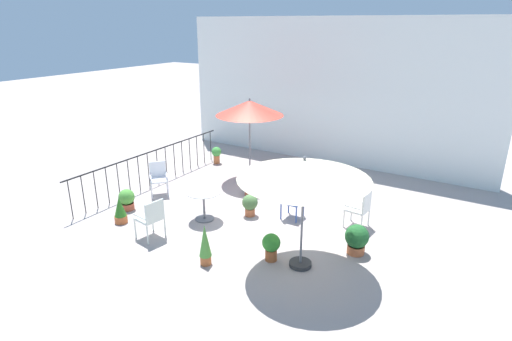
{
  "coord_description": "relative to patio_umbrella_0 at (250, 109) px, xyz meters",
  "views": [
    {
      "loc": [
        5.25,
        -8.2,
        4.52
      ],
      "look_at": [
        0.0,
        0.23,
        0.99
      ],
      "focal_mm": 29.4,
      "sensor_mm": 36.0,
      "label": 1
    }
  ],
  "objects": [
    {
      "name": "potted_plant_3",
      "position": [
        2.89,
        -3.72,
        -1.81
      ],
      "size": [
        0.37,
        0.37,
        0.58
      ],
      "color": "#A4532A",
      "rests_on": "ground"
    },
    {
      "name": "patio_chair_3",
      "position": [
        -1.46,
        -2.37,
        -1.63
      ],
      "size": [
        0.67,
        0.67,
        0.9
      ],
      "color": "white",
      "rests_on": "ground"
    },
    {
      "name": "ground_plane",
      "position": [
        1.26,
        -1.91,
        -2.15
      ],
      "size": [
        60.0,
        60.0,
        0.0
      ],
      "primitive_type": "plane",
      "color": "#A89A94"
    },
    {
      "name": "potted_plant_0",
      "position": [
        0.71,
        -1.16,
        -1.83
      ],
      "size": [
        0.31,
        0.33,
        0.56
      ],
      "color": "#9A4930",
      "rests_on": "ground"
    },
    {
      "name": "potted_plant_6",
      "position": [
        1.42,
        -2.22,
        -1.84
      ],
      "size": [
        0.39,
        0.39,
        0.55
      ],
      "color": "#B96039",
      "rests_on": "ground"
    },
    {
      "name": "potted_plant_2",
      "position": [
        4.24,
        -2.56,
        -1.81
      ],
      "size": [
        0.49,
        0.49,
        0.64
      ],
      "color": "#BA6139",
      "rests_on": "ground"
    },
    {
      "name": "potted_plant_4",
      "position": [
        -1.42,
        -3.56,
        -1.87
      ],
      "size": [
        0.4,
        0.4,
        0.55
      ],
      "color": "#AB4D34",
      "rests_on": "ground"
    },
    {
      "name": "potted_plant_7",
      "position": [
        -1.73,
        0.61,
        -1.81
      ],
      "size": [
        0.32,
        0.32,
        0.57
      ],
      "color": "#C76C3D",
      "rests_on": "ground"
    },
    {
      "name": "patio_chair_1",
      "position": [
        0.23,
        -4.32,
        -1.61
      ],
      "size": [
        0.56,
        0.57,
        0.92
      ],
      "color": "silver",
      "rests_on": "ground"
    },
    {
      "name": "patio_umbrella_0",
      "position": [
        0.0,
        0.0,
        0.0
      ],
      "size": [
        1.99,
        1.99,
        2.45
      ],
      "color": "#2D2D2D",
      "rests_on": "ground"
    },
    {
      "name": "patio_umbrella_1",
      "position": [
        3.48,
        -3.59,
        -0.15
      ],
      "size": [
        2.46,
        2.46,
        2.25
      ],
      "color": "#2D2D2D",
      "rests_on": "ground"
    },
    {
      "name": "patio_chair_0",
      "position": [
        3.92,
        -1.39,
        -1.63
      ],
      "size": [
        0.51,
        0.49,
        0.94
      ],
      "color": "white",
      "rests_on": "ground"
    },
    {
      "name": "patio_chair_2",
      "position": [
        2.28,
        -1.77,
        -1.65
      ],
      "size": [
        0.46,
        0.48,
        0.86
      ],
      "color": "#2F4C9C",
      "rests_on": "ground"
    },
    {
      "name": "cafe_table_0",
      "position": [
        0.6,
        -2.97,
        -1.64
      ],
      "size": [
        0.83,
        0.83,
        0.73
      ],
      "color": "white",
      "rests_on": "ground"
    },
    {
      "name": "potted_plant_5",
      "position": [
        -0.97,
        -4.16,
        -1.83
      ],
      "size": [
        0.3,
        0.3,
        0.66
      ],
      "color": "#B3592E",
      "rests_on": "ground"
    },
    {
      "name": "terrace_railing",
      "position": [
        -2.14,
        -1.91,
        -1.47
      ],
      "size": [
        0.03,
        5.83,
        1.01
      ],
      "color": "black",
      "rests_on": "ground"
    },
    {
      "name": "villa_facade",
      "position": [
        1.26,
        2.86,
        0.2
      ],
      "size": [
        10.63,
        0.3,
        4.7
      ],
      "primitive_type": "cube",
      "color": "white",
      "rests_on": "ground"
    },
    {
      "name": "potted_plant_1",
      "position": [
        1.87,
        -4.53,
        -1.71
      ],
      "size": [
        0.25,
        0.25,
        0.86
      ],
      "color": "#AD5C31",
      "rests_on": "ground"
    }
  ]
}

